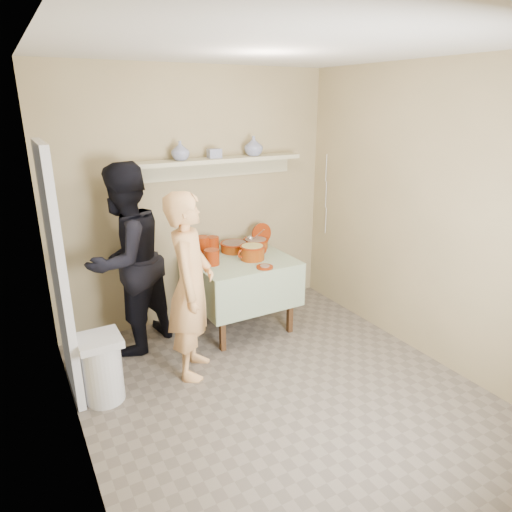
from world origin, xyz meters
TOP-DOWN VIEW (x-y plane):
  - ground at (0.00, 0.00)m, footprint 3.50×3.50m
  - tile_panel at (-1.46, 0.95)m, footprint 0.06×0.70m
  - plate_stack_a at (-0.04, 1.53)m, footprint 0.15×0.15m
  - plate_stack_b at (0.07, 1.54)m, footprint 0.14×0.14m
  - bowl_stack at (-0.08, 1.22)m, footprint 0.15×0.15m
  - empty_bowl at (-0.10, 1.32)m, footprint 0.17×0.17m
  - propped_lid at (0.67, 1.56)m, footprint 0.24×0.04m
  - vase_right at (0.60, 1.60)m, footprint 0.24×0.24m
  - vase_left at (-0.20, 1.61)m, footprint 0.22×0.22m
  - ceramic_box at (0.16, 1.62)m, footprint 0.13×0.10m
  - person_cook at (-0.49, 0.71)m, footprint 0.63×0.70m
  - person_helper at (-0.85, 1.39)m, footprint 1.09×1.03m
  - room_shell at (0.00, 0.00)m, footprint 3.04×3.54m
  - serving_table at (0.25, 1.28)m, footprint 0.97×0.97m
  - cazuela_meat_a at (0.29, 1.48)m, footprint 0.30×0.30m
  - cazuela_meat_b at (0.55, 1.47)m, footprint 0.28×0.28m
  - ladle at (0.50, 1.49)m, footprint 0.08×0.26m
  - cazuela_rice at (0.34, 1.16)m, footprint 0.33×0.25m
  - front_plate at (0.32, 0.89)m, footprint 0.16×0.16m
  - wall_shelf at (0.20, 1.65)m, footprint 1.80×0.25m
  - trash_bin at (-1.27, 0.67)m, footprint 0.32×0.32m
  - electrical_cord at (1.47, 1.48)m, footprint 0.01×0.05m

SIDE VIEW (x-z plane):
  - ground at x=0.00m, z-range 0.00..0.00m
  - trash_bin at x=-1.27m, z-range 0.00..0.56m
  - serving_table at x=0.25m, z-range 0.26..1.02m
  - front_plate at x=0.32m, z-range 0.76..0.78m
  - empty_bowl at x=-0.10m, z-range 0.76..0.81m
  - person_cook at x=-0.49m, z-range 0.00..1.60m
  - cazuela_meat_a at x=0.29m, z-range 0.77..0.87m
  - cazuela_meat_b at x=0.55m, z-range 0.77..0.87m
  - bowl_stack at x=-0.08m, z-range 0.76..0.91m
  - cazuela_rice at x=0.34m, z-range 0.77..0.92m
  - plate_stack_b at x=0.07m, z-range 0.76..0.93m
  - plate_stack_a at x=-0.04m, z-range 0.76..0.96m
  - ladle at x=0.50m, z-range 0.78..0.97m
  - propped_lid at x=0.67m, z-range 0.76..1.00m
  - person_helper at x=-0.85m, z-range 0.00..1.77m
  - tile_panel at x=-1.46m, z-range 0.00..2.00m
  - electrical_cord at x=1.47m, z-range 0.80..1.70m
  - room_shell at x=0.00m, z-range 0.30..2.92m
  - wall_shelf at x=0.20m, z-range 1.57..1.78m
  - ceramic_box at x=0.16m, z-range 1.72..1.81m
  - vase_left at x=-0.20m, z-range 1.72..1.90m
  - vase_right at x=0.60m, z-range 1.72..1.92m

